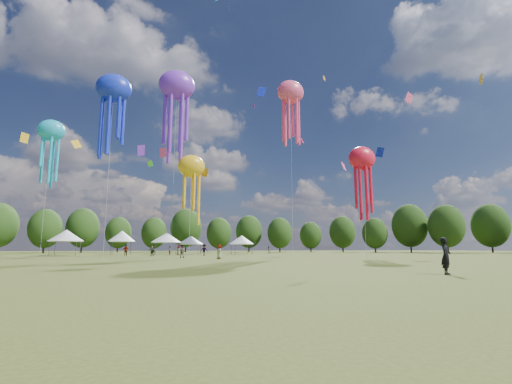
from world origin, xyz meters
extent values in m
plane|color=#384416|center=(0.00, 0.00, 0.00)|extent=(300.00, 300.00, 0.00)
imported|color=black|center=(6.61, -0.97, 0.84)|extent=(0.73, 0.69, 1.69)
imported|color=gray|center=(-2.45, 30.21, 0.80)|extent=(0.97, 0.92, 1.59)
imported|color=gray|center=(-1.27, 49.30, 0.80)|extent=(0.75, 0.91, 1.61)
imported|color=gray|center=(18.28, 58.90, 0.77)|extent=(0.71, 0.84, 1.53)
imported|color=gray|center=(2.42, 44.64, 0.90)|extent=(1.22, 0.76, 1.80)
imported|color=gray|center=(-9.51, 42.66, 0.84)|extent=(1.00, 0.45, 1.69)
imported|color=gray|center=(-5.76, 41.99, 0.80)|extent=(1.52, 1.19, 1.61)
imported|color=gray|center=(-2.82, 49.07, 0.78)|extent=(0.54, 0.66, 1.55)
imported|color=gray|center=(1.22, 25.69, 0.78)|extent=(0.69, 0.87, 1.56)
cylinder|color=#47474C|center=(-21.81, 51.96, 1.13)|extent=(0.08, 0.08, 2.26)
cylinder|color=#47474C|center=(-21.81, 55.97, 1.13)|extent=(0.08, 0.08, 2.26)
cylinder|color=#47474C|center=(-17.80, 51.96, 1.13)|extent=(0.08, 0.08, 2.26)
cylinder|color=#47474C|center=(-17.80, 55.97, 1.13)|extent=(0.08, 0.08, 2.26)
cube|color=white|center=(-19.80, 53.97, 2.31)|extent=(4.41, 4.41, 0.10)
cone|color=white|center=(-19.80, 53.97, 3.33)|extent=(5.73, 5.73, 1.94)
cylinder|color=#47474C|center=(-12.74, 55.26, 1.15)|extent=(0.08, 0.08, 2.30)
cylinder|color=#47474C|center=(-12.74, 58.60, 1.15)|extent=(0.08, 0.08, 2.30)
cylinder|color=#47474C|center=(-9.40, 55.26, 1.15)|extent=(0.08, 0.08, 2.30)
cylinder|color=#47474C|center=(-9.40, 58.60, 1.15)|extent=(0.08, 0.08, 2.30)
cube|color=white|center=(-11.07, 56.93, 2.35)|extent=(3.74, 3.74, 0.10)
cone|color=white|center=(-11.07, 56.93, 3.39)|extent=(4.86, 4.86, 1.97)
cylinder|color=#47474C|center=(-5.06, 54.87, 1.08)|extent=(0.08, 0.08, 2.16)
cylinder|color=#47474C|center=(-5.06, 58.90, 1.08)|extent=(0.08, 0.08, 2.16)
cylinder|color=#47474C|center=(-1.03, 54.87, 1.08)|extent=(0.08, 0.08, 2.16)
cylinder|color=#47474C|center=(-1.03, 58.90, 1.08)|extent=(0.08, 0.08, 2.16)
cube|color=white|center=(-3.05, 56.88, 2.21)|extent=(4.43, 4.43, 0.10)
cone|color=white|center=(-3.05, 56.88, 3.19)|extent=(5.76, 5.76, 1.86)
cylinder|color=#47474C|center=(-0.08, 55.43, 0.93)|extent=(0.08, 0.08, 1.85)
cylinder|color=#47474C|center=(-0.08, 58.85, 0.93)|extent=(0.08, 0.08, 1.85)
cylinder|color=#47474C|center=(3.34, 55.43, 0.93)|extent=(0.08, 0.08, 1.85)
cylinder|color=#47474C|center=(3.34, 58.85, 0.93)|extent=(0.08, 0.08, 1.85)
cube|color=white|center=(1.63, 57.14, 1.90)|extent=(3.81, 3.81, 0.10)
cone|color=white|center=(1.63, 57.14, 2.74)|extent=(4.96, 4.96, 1.59)
cylinder|color=#47474C|center=(9.02, 50.66, 0.93)|extent=(0.08, 0.08, 1.86)
cylinder|color=#47474C|center=(9.02, 53.88, 0.93)|extent=(0.08, 0.08, 1.86)
cylinder|color=#47474C|center=(12.24, 50.66, 0.93)|extent=(0.08, 0.08, 1.86)
cylinder|color=#47474C|center=(12.24, 53.88, 0.93)|extent=(0.08, 0.08, 1.86)
cube|color=white|center=(10.63, 52.27, 1.91)|extent=(3.62, 3.62, 0.10)
cone|color=white|center=(10.63, 52.27, 2.76)|extent=(4.71, 4.71, 1.59)
ellipsoid|color=#172BD6|center=(-11.06, 28.37, 19.68)|extent=(4.01, 2.81, 3.41)
cylinder|color=beige|center=(-11.06, 28.37, 9.84)|extent=(0.03, 0.03, 19.68)
ellipsoid|color=purple|center=(-3.57, 33.13, 23.24)|extent=(4.88, 3.42, 4.15)
cylinder|color=beige|center=(-3.57, 33.13, 11.62)|extent=(0.03, 0.03, 23.24)
ellipsoid|color=#F41536|center=(19.02, 24.06, 12.40)|extent=(3.55, 2.49, 3.02)
cylinder|color=beige|center=(19.02, 24.06, 6.20)|extent=(0.03, 0.03, 12.40)
ellipsoid|color=#1AB4E3|center=(-21.79, 46.97, 19.52)|extent=(4.02, 2.82, 3.42)
cylinder|color=beige|center=(-21.79, 46.97, 9.76)|extent=(0.03, 0.03, 19.52)
ellipsoid|color=yellow|center=(-1.53, 30.93, 11.55)|extent=(3.44, 2.41, 2.92)
cylinder|color=beige|center=(-1.53, 30.93, 5.77)|extent=(0.03, 0.03, 11.55)
ellipsoid|color=#FF4B7F|center=(17.90, 44.47, 30.00)|extent=(5.17, 3.62, 4.39)
cylinder|color=beige|center=(17.90, 44.47, 15.00)|extent=(0.03, 0.03, 30.00)
cube|color=#1AB4E3|center=(2.85, 39.45, 42.19)|extent=(0.78, 0.93, 0.92)
cube|color=#FF4B7F|center=(-4.20, 60.49, 20.82)|extent=(1.53, 0.92, 2.15)
cube|color=purple|center=(16.45, 63.89, 34.74)|extent=(0.52, 0.70, 0.83)
cube|color=#FF9C0F|center=(2.36, 45.57, 13.92)|extent=(1.19, 0.68, 1.62)
cube|color=yellow|center=(31.10, 16.66, 21.32)|extent=(0.56, 0.86, 1.25)
cube|color=#FF4B7F|center=(29.06, 26.62, 22.79)|extent=(1.65, 0.29, 1.85)
cube|color=yellow|center=(-21.36, 64.66, 22.32)|extent=(2.20, 1.06, 2.22)
cube|color=#172BD6|center=(14.63, 52.15, 33.02)|extent=(2.14, 0.90, 2.50)
cube|color=#FF4B7F|center=(35.11, 55.62, 19.42)|extent=(1.40, 1.66, 2.15)
cube|color=#F41536|center=(25.91, 57.48, 25.11)|extent=(1.34, 0.86, 1.57)
cube|color=#FF9C0F|center=(20.47, 36.05, 29.12)|extent=(0.57, 0.65, 0.94)
cube|color=yellow|center=(-28.88, 58.48, 21.12)|extent=(1.20, 1.02, 1.93)
cube|color=#50E225|center=(-6.62, 57.51, 17.59)|extent=(1.14, 0.63, 1.45)
cube|color=#172BD6|center=(30.06, 35.41, 17.01)|extent=(0.90, 1.44, 1.90)
cube|color=#1AB4E3|center=(9.44, 60.58, 56.55)|extent=(0.47, 0.81, 1.06)
cube|color=purple|center=(-8.38, 54.58, 19.35)|extent=(1.37, 1.75, 2.27)
cylinder|color=#38281C|center=(-30.60, 85.02, 1.53)|extent=(0.44, 0.44, 3.07)
ellipsoid|color=#244015|center=(-30.60, 85.02, 5.94)|extent=(7.66, 7.66, 9.58)
cylinder|color=#38281C|center=(-23.51, 93.33, 1.72)|extent=(0.44, 0.44, 3.43)
ellipsoid|color=#244015|center=(-23.51, 93.33, 6.65)|extent=(8.58, 8.58, 10.73)
cylinder|color=#38281C|center=(-14.76, 98.96, 1.47)|extent=(0.44, 0.44, 2.95)
ellipsoid|color=#244015|center=(-14.76, 98.96, 5.71)|extent=(7.37, 7.37, 9.21)
cylinder|color=#38281C|center=(-4.70, 95.06, 1.45)|extent=(0.44, 0.44, 2.89)
ellipsoid|color=#244015|center=(-4.70, 95.06, 5.61)|extent=(7.23, 7.23, 9.04)
cylinder|color=#38281C|center=(4.91, 99.49, 1.92)|extent=(0.44, 0.44, 3.84)
ellipsoid|color=#244015|center=(4.91, 99.49, 7.44)|extent=(9.60, 9.60, 11.99)
cylinder|color=#38281C|center=(13.19, 88.44, 1.42)|extent=(0.44, 0.44, 2.84)
ellipsoid|color=#244015|center=(13.19, 88.44, 5.51)|extent=(7.11, 7.11, 8.89)
cylinder|color=#38281C|center=(22.93, 91.04, 1.58)|extent=(0.44, 0.44, 3.16)
ellipsoid|color=#244015|center=(22.93, 91.04, 6.13)|extent=(7.91, 7.91, 9.88)
cylinder|color=#38281C|center=(30.69, 85.29, 1.44)|extent=(0.44, 0.44, 2.88)
ellipsoid|color=#244015|center=(30.69, 85.29, 5.59)|extent=(7.21, 7.21, 9.01)
cylinder|color=#38281C|center=(41.52, 87.24, 1.31)|extent=(0.44, 0.44, 2.63)
ellipsoid|color=#244015|center=(41.52, 87.24, 5.09)|extent=(6.57, 6.57, 8.22)
cylinder|color=#38281C|center=(50.52, 83.73, 1.56)|extent=(0.44, 0.44, 3.13)
ellipsoid|color=#244015|center=(50.52, 83.73, 6.06)|extent=(7.81, 7.81, 9.77)
cylinder|color=#38281C|center=(53.64, 71.81, 1.36)|extent=(0.44, 0.44, 2.72)
ellipsoid|color=#244015|center=(53.64, 71.81, 5.27)|extent=(6.80, 6.80, 8.50)
cylinder|color=#38281C|center=(62.96, 68.92, 1.90)|extent=(0.44, 0.44, 3.81)
ellipsoid|color=#244015|center=(62.96, 68.92, 7.38)|extent=(9.52, 9.52, 11.90)
cylinder|color=#38281C|center=(66.57, 59.80, 1.76)|extent=(0.44, 0.44, 3.51)
ellipsoid|color=#244015|center=(66.57, 59.80, 6.80)|extent=(8.78, 8.78, 10.97)
cylinder|color=#38281C|center=(79.39, 58.26, 1.82)|extent=(0.44, 0.44, 3.64)
ellipsoid|color=#244015|center=(79.39, 58.26, 7.05)|extent=(9.10, 9.10, 11.37)
camera|label=1|loc=(-6.53, -14.49, 1.20)|focal=25.27mm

